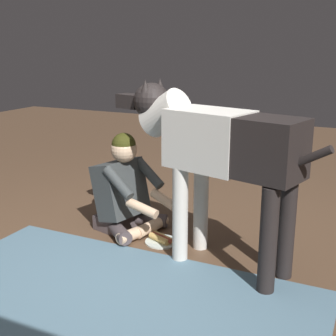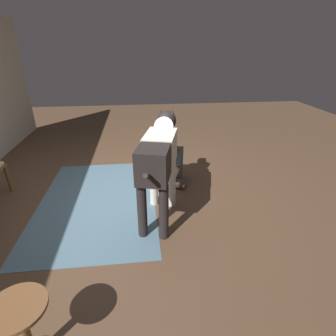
{
  "view_description": "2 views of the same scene",
  "coord_description": "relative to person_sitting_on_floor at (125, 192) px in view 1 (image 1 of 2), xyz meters",
  "views": [
    {
      "loc": [
        -1.44,
        2.29,
        1.49
      ],
      "look_at": [
        0.04,
        -0.82,
        0.55
      ],
      "focal_mm": 48.23,
      "sensor_mm": 36.0,
      "label": 1
    },
    {
      "loc": [
        -3.39,
        -0.25,
        2.03
      ],
      "look_at": [
        -0.22,
        -0.62,
        0.53
      ],
      "focal_mm": 28.18,
      "sensor_mm": 36.0,
      "label": 2
    }
  ],
  "objects": [
    {
      "name": "area_rug",
      "position": [
        -0.46,
        1.09,
        -0.33
      ],
      "size": [
        2.5,
        1.61,
        0.01
      ],
      "primitive_type": "cube",
      "color": "slate",
      "rests_on": "ground"
    },
    {
      "name": "person_sitting_on_floor",
      "position": [
        0.0,
        0.0,
        0.0
      ],
      "size": [
        0.73,
        0.58,
        0.82
      ],
      "color": "#4A4042",
      "rests_on": "ground"
    },
    {
      "name": "ground_plane",
      "position": [
        -0.38,
        0.71,
        -0.33
      ],
      "size": [
        13.01,
        13.01,
        0.0
      ],
      "primitive_type": "plane",
      "color": "brown"
    },
    {
      "name": "large_dog",
      "position": [
        -0.85,
        0.22,
        0.5
      ],
      "size": [
        1.64,
        0.6,
        1.25
      ],
      "color": "silver",
      "rests_on": "ground"
    },
    {
      "name": "hot_dog_on_plate",
      "position": [
        -0.37,
        0.1,
        -0.31
      ],
      "size": [
        0.26,
        0.26,
        0.06
      ],
      "color": "silver",
      "rests_on": "ground"
    }
  ]
}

